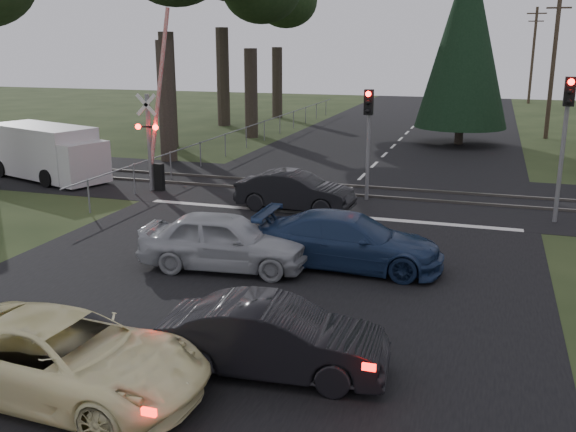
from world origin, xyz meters
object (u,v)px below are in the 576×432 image
at_px(crossing_signal, 154,139).
at_px(utility_pole_far, 533,54).
at_px(cream_coupe, 65,357).
at_px(blue_sedan, 349,241).
at_px(silver_car, 225,241).
at_px(utility_pole_mid, 554,60).
at_px(white_van, 49,153).
at_px(traffic_signal_right, 568,122).
at_px(dark_hatchback, 274,338).
at_px(dark_car_far, 295,191).
at_px(traffic_signal_center, 368,126).

bearing_deg(crossing_signal, utility_pole_far, 70.77).
relative_size(cream_coupe, blue_sedan, 1.01).
bearing_deg(silver_car, utility_pole_mid, -24.98).
xyz_separation_m(utility_pole_far, silver_car, (-9.59, -52.82, -3.98)).
bearing_deg(white_van, utility_pole_far, 83.43).
height_order(traffic_signal_right, blue_sedan, traffic_signal_right).
height_order(dark_hatchback, silver_car, silver_car).
distance_m(dark_hatchback, blue_sedan, 5.91).
bearing_deg(white_van, silver_car, -16.31).
height_order(traffic_signal_right, dark_car_far, traffic_signal_right).
bearing_deg(traffic_signal_center, blue_sedan, -82.53).
bearing_deg(blue_sedan, silver_car, 109.74).
height_order(utility_pole_mid, utility_pole_far, same).
distance_m(utility_pole_mid, silver_car, 29.69).
height_order(cream_coupe, white_van, white_van).
relative_size(silver_car, dark_car_far, 1.06).
relative_size(traffic_signal_center, white_van, 0.66).
bearing_deg(traffic_signal_center, dark_car_far, -134.09).
relative_size(utility_pole_far, blue_sedan, 1.84).
relative_size(cream_coupe, dark_hatchback, 1.22).
bearing_deg(dark_car_far, silver_car, -177.07).
distance_m(cream_coupe, dark_hatchback, 3.53).
xyz_separation_m(traffic_signal_right, silver_car, (-8.64, -7.29, -2.57)).
height_order(crossing_signal, blue_sedan, crossing_signal).
xyz_separation_m(utility_pole_mid, blue_sedan, (-6.53, -26.73, -4.02)).
bearing_deg(white_van, utility_pole_mid, 61.66).
xyz_separation_m(crossing_signal, traffic_signal_right, (14.82, -0.31, 1.26)).
bearing_deg(blue_sedan, white_van, 64.44).
height_order(utility_pole_mid, dark_hatchback, utility_pole_mid).
xyz_separation_m(traffic_signal_center, utility_pole_mid, (7.50, 19.32, 1.92)).
height_order(traffic_signal_right, silver_car, traffic_signal_right).
bearing_deg(silver_car, blue_sedan, -76.44).
height_order(silver_car, blue_sedan, silver_car).
bearing_deg(traffic_signal_center, cream_coupe, -98.10).
relative_size(utility_pole_far, dark_hatchback, 2.23).
xyz_separation_m(cream_coupe, white_van, (-11.55, 14.75, 0.48)).
xyz_separation_m(traffic_signal_center, dark_hatchback, (0.91, -13.32, -2.14)).
bearing_deg(crossing_signal, utility_pole_mid, 52.03).
distance_m(traffic_signal_right, utility_pole_far, 45.56).
relative_size(traffic_signal_right, silver_car, 1.07).
distance_m(traffic_signal_right, dark_car_far, 9.10).
height_order(utility_pole_far, dark_car_far, utility_pole_far).
xyz_separation_m(dark_hatchback, silver_car, (-3.00, 4.83, 0.08)).
relative_size(traffic_signal_right, cream_coupe, 0.95).
bearing_deg(utility_pole_mid, dark_car_far, -114.08).
xyz_separation_m(traffic_signal_right, dark_hatchback, (-5.64, -12.12, -2.65)).
bearing_deg(utility_pole_mid, cream_coupe, -105.66).
height_order(utility_pole_far, silver_car, utility_pole_far).
distance_m(crossing_signal, traffic_signal_center, 8.36).
bearing_deg(dark_car_far, crossing_signal, 80.98).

